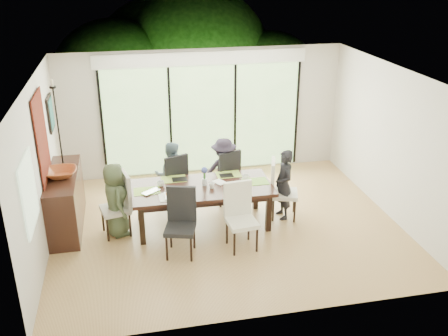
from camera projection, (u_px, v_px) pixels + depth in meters
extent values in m
cube|color=olive|center=(227.00, 225.00, 8.90)|extent=(6.00, 5.00, 0.01)
cube|color=white|center=(227.00, 74.00, 7.83)|extent=(6.00, 5.00, 0.01)
cube|color=beige|center=(203.00, 112.00, 10.63)|extent=(6.00, 0.02, 2.70)
cube|color=silver|center=(270.00, 228.00, 6.11)|extent=(6.00, 0.02, 2.70)
cube|color=silver|center=(39.00, 169.00, 7.81)|extent=(0.02, 5.00, 2.70)
cube|color=silver|center=(391.00, 142.00, 8.93)|extent=(0.02, 5.00, 2.70)
cube|color=#598C3F|center=(203.00, 119.00, 10.65)|extent=(4.20, 0.02, 2.30)
cube|color=white|center=(202.00, 58.00, 10.13)|extent=(4.40, 0.06, 0.28)
cube|color=black|center=(102.00, 126.00, 10.25)|extent=(0.05, 0.04, 2.30)
cube|color=black|center=(170.00, 122.00, 10.51)|extent=(0.05, 0.04, 2.30)
cube|color=black|center=(235.00, 118.00, 10.77)|extent=(0.05, 0.04, 2.30)
cube|color=black|center=(297.00, 114.00, 11.03)|extent=(0.05, 0.04, 2.30)
cube|color=#8CAD7F|center=(29.00, 193.00, 6.67)|extent=(0.02, 0.90, 1.00)
cube|color=brown|center=(197.00, 158.00, 11.98)|extent=(6.00, 1.80, 0.10)
cube|color=brown|center=(192.00, 124.00, 12.46)|extent=(6.00, 0.08, 0.06)
sphere|color=#14380F|center=(115.00, 83.00, 12.68)|extent=(3.20, 3.20, 3.20)
sphere|color=#14380F|center=(197.00, 61.00, 13.49)|extent=(4.00, 4.00, 4.00)
sphere|color=#14380F|center=(269.00, 84.00, 13.31)|extent=(2.80, 2.80, 2.80)
sphere|color=#14380F|center=(158.00, 64.00, 14.00)|extent=(3.60, 3.60, 3.60)
cube|color=black|center=(202.00, 188.00, 8.62)|extent=(2.42, 1.11, 0.06)
cube|color=black|center=(202.00, 193.00, 8.66)|extent=(2.22, 0.91, 0.10)
cube|color=black|center=(142.00, 225.00, 8.18)|extent=(0.09, 0.09, 0.70)
cube|color=black|center=(269.00, 213.00, 8.58)|extent=(0.09, 0.09, 0.70)
cube|color=black|center=(139.00, 202.00, 8.95)|extent=(0.09, 0.09, 0.70)
cube|color=black|center=(256.00, 191.00, 9.36)|extent=(0.09, 0.09, 0.70)
imported|color=#435035|center=(115.00, 200.00, 8.37)|extent=(0.51, 0.68, 1.30)
imported|color=black|center=(284.00, 185.00, 8.93)|extent=(0.43, 0.63, 1.30)
imported|color=slate|center=(171.00, 175.00, 9.31)|extent=(0.65, 0.45, 1.30)
imported|color=#272030|center=(224.00, 171.00, 9.50)|extent=(0.65, 0.45, 1.30)
cube|color=#84AE3E|center=(147.00, 191.00, 8.43)|extent=(0.44, 0.32, 0.01)
cube|color=#73AA3C|center=(255.00, 182.00, 8.78)|extent=(0.44, 0.32, 0.01)
cube|color=#86A43A|center=(174.00, 179.00, 8.88)|extent=(0.44, 0.32, 0.01)
cube|color=#90AF3E|center=(228.00, 174.00, 9.07)|extent=(0.44, 0.32, 0.01)
cube|color=white|center=(172.00, 197.00, 8.23)|extent=(0.44, 0.32, 0.01)
cube|color=black|center=(180.00, 179.00, 8.85)|extent=(0.26, 0.18, 0.01)
cube|color=black|center=(226.00, 175.00, 9.01)|extent=(0.24, 0.17, 0.01)
cube|color=white|center=(242.00, 184.00, 8.69)|extent=(0.30, 0.22, 0.00)
cube|color=white|center=(172.00, 196.00, 8.23)|extent=(0.26, 0.26, 0.02)
cube|color=#C35C17|center=(172.00, 195.00, 8.22)|extent=(0.20, 0.20, 0.01)
cylinder|color=silver|center=(205.00, 182.00, 8.64)|extent=(0.08, 0.08, 0.12)
cylinder|color=#337226|center=(204.00, 175.00, 8.59)|extent=(0.04, 0.04, 0.16)
sphere|color=#4350A9|center=(204.00, 170.00, 8.55)|extent=(0.11, 0.11, 0.11)
imported|color=silver|center=(153.00, 193.00, 8.35)|extent=(0.39, 0.37, 0.03)
imported|color=white|center=(161.00, 184.00, 8.59)|extent=(0.17, 0.17, 0.10)
imported|color=white|center=(212.00, 186.00, 8.53)|extent=(0.14, 0.14, 0.09)
imported|color=white|center=(246.00, 178.00, 8.83)|extent=(0.17, 0.17, 0.10)
imported|color=white|center=(216.00, 183.00, 8.70)|extent=(0.25, 0.28, 0.02)
cube|color=black|center=(65.00, 201.00, 8.67)|extent=(0.50, 1.79, 1.01)
imported|color=brown|center=(61.00, 173.00, 8.35)|extent=(0.53, 0.53, 0.13)
cylinder|color=black|center=(63.00, 165.00, 8.77)|extent=(0.11, 0.11, 0.04)
cylinder|color=black|center=(58.00, 127.00, 8.50)|extent=(0.03, 0.03, 1.40)
cylinder|color=black|center=(53.00, 87.00, 8.23)|extent=(0.11, 0.11, 0.03)
cylinder|color=silver|center=(52.00, 83.00, 8.20)|extent=(0.04, 0.04, 0.11)
cube|color=maroon|center=(42.00, 139.00, 8.04)|extent=(0.02, 1.00, 1.50)
cube|color=black|center=(51.00, 113.00, 9.19)|extent=(0.03, 0.55, 0.65)
cube|color=#174A49|center=(52.00, 113.00, 9.19)|extent=(0.01, 0.45, 0.55)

